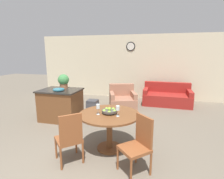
{
  "coord_description": "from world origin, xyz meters",
  "views": [
    {
      "loc": [
        1.16,
        -2.07,
        1.93
      ],
      "look_at": [
        0.05,
        2.43,
        0.96
      ],
      "focal_mm": 28.0,
      "sensor_mm": 36.0,
      "label": 1
    }
  ],
  "objects_px": {
    "potted_plant": "(63,81)",
    "armchair": "(122,100)",
    "dining_chair_near_right": "(138,143)",
    "kitchen_island": "(61,105)",
    "wine_glass_left": "(98,107)",
    "trash_bin": "(93,110)",
    "teal_bowl": "(59,90)",
    "fruit_bowl": "(109,111)",
    "couch": "(167,97)",
    "wine_glass_right": "(118,109)",
    "dining_table": "(109,122)",
    "dining_chair_near_left": "(70,137)"
  },
  "relations": [
    {
      "from": "potted_plant",
      "to": "armchair",
      "type": "xyz_separation_m",
      "value": [
        1.57,
        1.25,
        -0.84
      ]
    },
    {
      "from": "dining_chair_near_right",
      "to": "kitchen_island",
      "type": "distance_m",
      "value": 3.02
    },
    {
      "from": "wine_glass_left",
      "to": "trash_bin",
      "type": "xyz_separation_m",
      "value": [
        -0.68,
        1.52,
        -0.61
      ]
    },
    {
      "from": "dining_chair_near_right",
      "to": "teal_bowl",
      "type": "xyz_separation_m",
      "value": [
        -2.37,
        1.63,
        0.43
      ]
    },
    {
      "from": "fruit_bowl",
      "to": "potted_plant",
      "type": "xyz_separation_m",
      "value": [
        -1.82,
        1.49,
        0.31
      ]
    },
    {
      "from": "dining_chair_near_right",
      "to": "couch",
      "type": "xyz_separation_m",
      "value": [
        0.69,
        4.18,
        -0.23
      ]
    },
    {
      "from": "potted_plant",
      "to": "armchair",
      "type": "bearing_deg",
      "value": 38.63
    },
    {
      "from": "wine_glass_right",
      "to": "armchair",
      "type": "height_order",
      "value": "wine_glass_right"
    },
    {
      "from": "fruit_bowl",
      "to": "potted_plant",
      "type": "bearing_deg",
      "value": 140.56
    },
    {
      "from": "dining_table",
      "to": "wine_glass_right",
      "type": "relative_size",
      "value": 5.86
    },
    {
      "from": "wine_glass_right",
      "to": "kitchen_island",
      "type": "bearing_deg",
      "value": 145.61
    },
    {
      "from": "kitchen_island",
      "to": "potted_plant",
      "type": "xyz_separation_m",
      "value": [
        -0.01,
        0.24,
        0.67
      ]
    },
    {
      "from": "wine_glass_left",
      "to": "couch",
      "type": "bearing_deg",
      "value": 67.98
    },
    {
      "from": "dining_table",
      "to": "kitchen_island",
      "type": "relative_size",
      "value": 1.06
    },
    {
      "from": "dining_chair_near_left",
      "to": "potted_plant",
      "type": "height_order",
      "value": "potted_plant"
    },
    {
      "from": "dining_chair_near_left",
      "to": "wine_glass_right",
      "type": "distance_m",
      "value": 0.99
    },
    {
      "from": "teal_bowl",
      "to": "dining_chair_near_right",
      "type": "bearing_deg",
      "value": -34.52
    },
    {
      "from": "kitchen_island",
      "to": "potted_plant",
      "type": "height_order",
      "value": "potted_plant"
    },
    {
      "from": "wine_glass_right",
      "to": "armchair",
      "type": "distance_m",
      "value": 2.96
    },
    {
      "from": "dining_chair_near_left",
      "to": "potted_plant",
      "type": "xyz_separation_m",
      "value": [
        -1.26,
        2.12,
        0.61
      ]
    },
    {
      "from": "dining_table",
      "to": "kitchen_island",
      "type": "distance_m",
      "value": 2.2
    },
    {
      "from": "fruit_bowl",
      "to": "dining_chair_near_right",
      "type": "bearing_deg",
      "value": -41.26
    },
    {
      "from": "dining_chair_near_left",
      "to": "fruit_bowl",
      "type": "distance_m",
      "value": 0.89
    },
    {
      "from": "kitchen_island",
      "to": "couch",
      "type": "xyz_separation_m",
      "value": [
        3.12,
        2.39,
        -0.17
      ]
    },
    {
      "from": "dining_chair_near_right",
      "to": "couch",
      "type": "relative_size",
      "value": 0.53
    },
    {
      "from": "dining_chair_near_right",
      "to": "potted_plant",
      "type": "bearing_deg",
      "value": 6.77
    },
    {
      "from": "dining_chair_near_right",
      "to": "kitchen_island",
      "type": "xyz_separation_m",
      "value": [
        -2.43,
        1.8,
        -0.06
      ]
    },
    {
      "from": "wine_glass_right",
      "to": "couch",
      "type": "height_order",
      "value": "wine_glass_right"
    },
    {
      "from": "wine_glass_left",
      "to": "dining_table",
      "type": "bearing_deg",
      "value": 28.66
    },
    {
      "from": "wine_glass_left",
      "to": "couch",
      "type": "xyz_separation_m",
      "value": [
        1.51,
        3.74,
        -0.63
      ]
    },
    {
      "from": "wine_glass_left",
      "to": "armchair",
      "type": "distance_m",
      "value": 2.92
    },
    {
      "from": "kitchen_island",
      "to": "armchair",
      "type": "xyz_separation_m",
      "value": [
        1.55,
        1.5,
        -0.17
      ]
    },
    {
      "from": "dining_chair_near_left",
      "to": "trash_bin",
      "type": "distance_m",
      "value": 2.07
    },
    {
      "from": "fruit_bowl",
      "to": "wine_glass_right",
      "type": "relative_size",
      "value": 1.47
    },
    {
      "from": "potted_plant",
      "to": "armchair",
      "type": "height_order",
      "value": "potted_plant"
    },
    {
      "from": "fruit_bowl",
      "to": "kitchen_island",
      "type": "xyz_separation_m",
      "value": [
        -1.8,
        1.25,
        -0.36
      ]
    },
    {
      "from": "wine_glass_right",
      "to": "potted_plant",
      "type": "height_order",
      "value": "potted_plant"
    },
    {
      "from": "fruit_bowl",
      "to": "kitchen_island",
      "type": "height_order",
      "value": "kitchen_island"
    },
    {
      "from": "kitchen_island",
      "to": "teal_bowl",
      "type": "relative_size",
      "value": 3.62
    },
    {
      "from": "kitchen_island",
      "to": "armchair",
      "type": "bearing_deg",
      "value": 43.93
    },
    {
      "from": "fruit_bowl",
      "to": "potted_plant",
      "type": "distance_m",
      "value": 2.37
    },
    {
      "from": "potted_plant",
      "to": "fruit_bowl",
      "type": "bearing_deg",
      "value": -39.44
    },
    {
      "from": "teal_bowl",
      "to": "armchair",
      "type": "relative_size",
      "value": 0.27
    },
    {
      "from": "wine_glass_left",
      "to": "teal_bowl",
      "type": "bearing_deg",
      "value": 142.44
    },
    {
      "from": "dining_table",
      "to": "dining_chair_near_left",
      "type": "bearing_deg",
      "value": -131.25
    },
    {
      "from": "dining_table",
      "to": "fruit_bowl",
      "type": "relative_size",
      "value": 3.99
    },
    {
      "from": "dining_chair_near_right",
      "to": "wine_glass_right",
      "type": "bearing_deg",
      "value": 1.82
    },
    {
      "from": "dining_chair_near_right",
      "to": "teal_bowl",
      "type": "height_order",
      "value": "teal_bowl"
    },
    {
      "from": "dining_table",
      "to": "fruit_bowl",
      "type": "xyz_separation_m",
      "value": [
        0.0,
        -0.0,
        0.23
      ]
    },
    {
      "from": "armchair",
      "to": "dining_table",
      "type": "bearing_deg",
      "value": -102.84
    }
  ]
}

